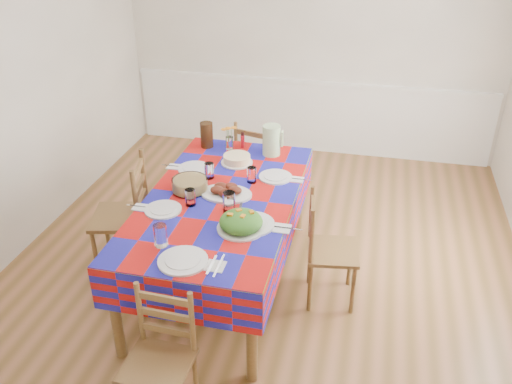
% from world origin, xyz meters
% --- Properties ---
extents(room, '(4.58, 5.08, 2.78)m').
position_xyz_m(room, '(0.00, 0.00, 1.35)').
color(room, brown).
rests_on(room, ground).
extents(wainscot, '(4.41, 0.06, 0.92)m').
position_xyz_m(wainscot, '(0.00, 2.48, 0.49)').
color(wainscot, white).
rests_on(wainscot, room).
extents(dining_table, '(1.15, 2.14, 0.83)m').
position_xyz_m(dining_table, '(-0.30, -0.37, 0.74)').
color(dining_table, brown).
rests_on(dining_table, room).
extents(setting_near_head, '(0.53, 0.36, 0.16)m').
position_xyz_m(setting_near_head, '(-0.37, -1.19, 0.87)').
color(setting_near_head, silver).
rests_on(setting_near_head, dining_table).
extents(setting_left_near, '(0.51, 0.30, 0.13)m').
position_xyz_m(setting_left_near, '(-0.61, -0.62, 0.86)').
color(setting_left_near, silver).
rests_on(setting_left_near, dining_table).
extents(setting_left_far, '(0.51, 0.31, 0.14)m').
position_xyz_m(setting_left_far, '(-0.60, -0.00, 0.86)').
color(setting_left_far, silver).
rests_on(setting_left_far, dining_table).
extents(setting_right_near, '(0.62, 0.36, 0.16)m').
position_xyz_m(setting_right_near, '(-0.03, -0.66, 0.87)').
color(setting_right_near, silver).
rests_on(setting_right_near, dining_table).
extents(setting_right_far, '(0.52, 0.30, 0.13)m').
position_xyz_m(setting_right_far, '(-0.00, 0.00, 0.86)').
color(setting_right_far, silver).
rests_on(setting_right_far, dining_table).
extents(meat_platter, '(0.41, 0.30, 0.08)m').
position_xyz_m(meat_platter, '(-0.27, -0.33, 0.87)').
color(meat_platter, silver).
rests_on(meat_platter, dining_table).
extents(salad_platter, '(0.34, 0.34, 0.14)m').
position_xyz_m(salad_platter, '(-0.03, -0.78, 0.89)').
color(salad_platter, silver).
rests_on(salad_platter, dining_table).
extents(pasta_bowl, '(0.29, 0.29, 0.10)m').
position_xyz_m(pasta_bowl, '(-0.57, -0.32, 0.89)').
color(pasta_bowl, white).
rests_on(pasta_bowl, dining_table).
extents(cake, '(0.28, 0.28, 0.08)m').
position_xyz_m(cake, '(-0.33, 0.24, 0.87)').
color(cake, silver).
rests_on(cake, dining_table).
extents(serving_utensils, '(0.14, 0.32, 0.01)m').
position_xyz_m(serving_utensils, '(-0.13, -0.51, 0.84)').
color(serving_utensils, black).
rests_on(serving_utensils, dining_table).
extents(flower_vase, '(0.14, 0.12, 0.23)m').
position_xyz_m(flower_vase, '(-0.47, 0.52, 0.93)').
color(flower_vase, white).
rests_on(flower_vase, dining_table).
extents(hot_sauce, '(0.04, 0.04, 0.15)m').
position_xyz_m(hot_sauce, '(-0.36, 0.58, 0.91)').
color(hot_sauce, '#B10E1A').
rests_on(hot_sauce, dining_table).
extents(green_pitcher, '(0.16, 0.16, 0.28)m').
position_xyz_m(green_pitcher, '(-0.07, 0.49, 0.97)').
color(green_pitcher, '#A5CC90').
rests_on(green_pitcher, dining_table).
extents(tea_pitcher, '(0.12, 0.12, 0.24)m').
position_xyz_m(tea_pitcher, '(-0.69, 0.52, 0.95)').
color(tea_pitcher, black).
rests_on(tea_pitcher, dining_table).
extents(name_card, '(0.08, 0.02, 0.02)m').
position_xyz_m(name_card, '(-0.28, -1.36, 0.84)').
color(name_card, silver).
rests_on(name_card, dining_table).
extents(chair_near, '(0.41, 0.40, 0.90)m').
position_xyz_m(chair_near, '(-0.30, -1.72, 0.44)').
color(chair_near, brown).
rests_on(chair_near, room).
extents(chair_far, '(0.50, 0.49, 0.94)m').
position_xyz_m(chair_far, '(-0.31, 0.99, 0.46)').
color(chair_far, brown).
rests_on(chair_far, room).
extents(chair_left, '(0.54, 0.56, 1.06)m').
position_xyz_m(chair_left, '(-1.16, -0.35, 0.52)').
color(chair_left, brown).
rests_on(chair_left, room).
extents(chair_right, '(0.45, 0.46, 0.93)m').
position_xyz_m(chair_right, '(0.56, -0.37, 0.46)').
color(chair_right, brown).
rests_on(chair_right, room).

